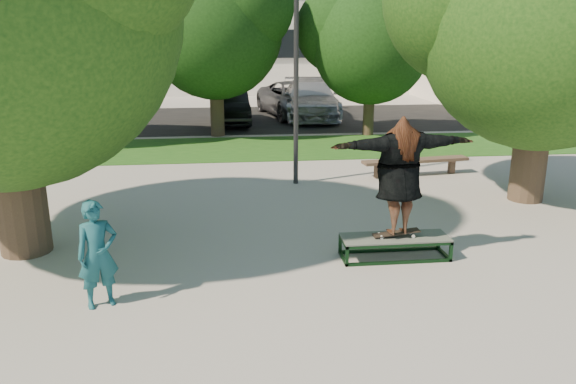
{
  "coord_description": "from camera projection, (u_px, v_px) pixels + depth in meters",
  "views": [
    {
      "loc": [
        -0.72,
        -8.53,
        3.67
      ],
      "look_at": [
        0.31,
        0.6,
        1.04
      ],
      "focal_mm": 35.0,
      "sensor_mm": 36.0,
      "label": 1
    }
  ],
  "objects": [
    {
      "name": "ground",
      "position": [
        273.0,
        263.0,
        9.24
      ],
      "size": [
        120.0,
        120.0,
        0.0
      ],
      "primitive_type": "plane",
      "color": "gray",
      "rests_on": "ground"
    },
    {
      "name": "grass_strip",
      "position": [
        279.0,
        148.0,
        18.42
      ],
      "size": [
        30.0,
        4.0,
        0.02
      ],
      "primitive_type": "cube",
      "color": "#174714",
      "rests_on": "ground"
    },
    {
      "name": "asphalt_strip",
      "position": [
        242.0,
        119.0,
        24.53
      ],
      "size": [
        40.0,
        8.0,
        0.01
      ],
      "primitive_type": "cube",
      "color": "black",
      "rests_on": "ground"
    },
    {
      "name": "tree_right",
      "position": [
        541.0,
        11.0,
        11.7
      ],
      "size": [
        6.24,
        5.33,
        6.51
      ],
      "color": "#38281E",
      "rests_on": "ground"
    },
    {
      "name": "bg_tree_left",
      "position": [
        40.0,
        30.0,
        18.09
      ],
      "size": [
        5.28,
        4.51,
        5.77
      ],
      "color": "#38281E",
      "rests_on": "ground"
    },
    {
      "name": "bg_tree_mid",
      "position": [
        212.0,
        22.0,
        19.56
      ],
      "size": [
        5.76,
        4.92,
        6.24
      ],
      "color": "#38281E",
      "rests_on": "ground"
    },
    {
      "name": "bg_tree_right",
      "position": [
        369.0,
        37.0,
        19.81
      ],
      "size": [
        5.04,
        4.31,
        5.43
      ],
      "color": "#38281E",
      "rests_on": "ground"
    },
    {
      "name": "lamppost",
      "position": [
        296.0,
        55.0,
        13.26
      ],
      "size": [
        0.25,
        0.15,
        6.11
      ],
      "color": "#2D2D30",
      "rests_on": "ground"
    },
    {
      "name": "side_building",
      "position": [
        562.0,
        26.0,
        31.09
      ],
      "size": [
        15.0,
        10.0,
        8.0
      ],
      "primitive_type": "cube",
      "color": "silver",
      "rests_on": "ground"
    },
    {
      "name": "grind_box",
      "position": [
        395.0,
        247.0,
        9.43
      ],
      "size": [
        1.8,
        0.6,
        0.38
      ],
      "color": "black",
      "rests_on": "ground"
    },
    {
      "name": "skater_rig",
      "position": [
        399.0,
        176.0,
        9.09
      ],
      "size": [
        2.45,
        0.9,
        2.03
      ],
      "rotation": [
        0.0,
        0.0,
        3.25
      ],
      "color": "white",
      "rests_on": "grind_box"
    },
    {
      "name": "bystander",
      "position": [
        98.0,
        254.0,
        7.63
      ],
      "size": [
        0.66,
        0.56,
        1.52
      ],
      "primitive_type": "imported",
      "rotation": [
        0.0,
        0.0,
        0.43
      ],
      "color": "#17505A",
      "rests_on": "ground"
    },
    {
      "name": "bench",
      "position": [
        416.0,
        162.0,
        14.79
      ],
      "size": [
        2.94,
        0.77,
        0.45
      ],
      "rotation": [
        0.0,
        0.0,
        0.13
      ],
      "color": "brown",
      "rests_on": "ground"
    },
    {
      "name": "car_silver_a",
      "position": [
        2.0,
        112.0,
        20.96
      ],
      "size": [
        2.47,
        4.75,
        1.54
      ],
      "primitive_type": "imported",
      "rotation": [
        0.0,
        0.0,
        0.15
      ],
      "color": "#BABABF",
      "rests_on": "asphalt_strip"
    },
    {
      "name": "car_dark",
      "position": [
        230.0,
        107.0,
        23.14
      ],
      "size": [
        1.62,
        4.23,
        1.38
      ],
      "primitive_type": "imported",
      "rotation": [
        0.0,
        0.0,
        0.04
      ],
      "color": "black",
      "rests_on": "asphalt_strip"
    },
    {
      "name": "car_grey",
      "position": [
        297.0,
        99.0,
        25.06
      ],
      "size": [
        3.55,
        5.91,
        1.54
      ],
      "primitive_type": "imported",
      "rotation": [
        0.0,
        0.0,
        0.19
      ],
      "color": "slate",
      "rests_on": "asphalt_strip"
    },
    {
      "name": "car_silver_b",
      "position": [
        310.0,
        99.0,
        24.66
      ],
      "size": [
        2.62,
        5.79,
        1.65
      ],
      "primitive_type": "imported",
      "rotation": [
        0.0,
        0.0,
        -0.06
      ],
      "color": "#ADADB2",
      "rests_on": "asphalt_strip"
    }
  ]
}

